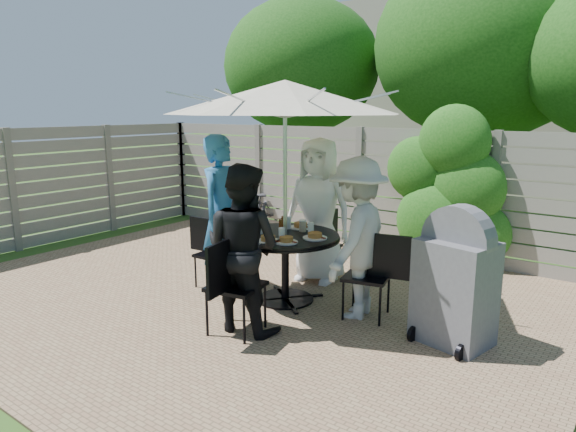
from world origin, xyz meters
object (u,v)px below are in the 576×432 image
Objects in this scene: person_back at (318,211)px; person_left at (223,214)px; plate_front at (268,240)px; glass_left at (260,228)px; chair_front at (236,305)px; patio_table at (285,255)px; person_front at (243,249)px; bicycle at (254,209)px; glass_back at (288,223)px; chair_right at (368,293)px; glass_right at (311,229)px; chair_back at (322,258)px; bbq_grill at (455,282)px; umbrella at (285,97)px; syrup_jug at (283,226)px; chair_left at (215,267)px; person_right at (357,239)px; glass_front at (282,234)px; plate_back at (301,226)px; plate_left at (257,229)px; plate_extra at (286,240)px; coffee_cup at (303,226)px; plate_right at (315,236)px.

person_back is 0.97× the size of person_left.
plate_front is 0.37m from glass_left.
chair_front is at bearing -139.30° from person_left.
patio_table is 0.87m from person_front.
plate_front is at bearing -113.45° from person_left.
bicycle is at bearing -58.83° from person_front.
chair_right is at bearing -5.89° from glass_back.
person_back is 0.77m from glass_right.
person_left reaches higher than glass_right.
bbq_grill is (1.98, -0.88, 0.34)m from chair_back.
syrup_jug is at bearing 147.86° from umbrella.
patio_table is 9.46× the size of glass_back.
glass_back reaches higher than chair_left.
chair_back is at bearing -50.52° from chair_right.
chair_front is at bearing -77.40° from glass_back.
patio_table is at bearing -60.33° from glass_back.
plate_front is 1.62× the size of syrup_jug.
bbq_grill is at bearing -28.46° from person_back.
person_left is at bearing -90.00° from person_right.
patio_table is 0.41m from glass_front.
person_right is (0.95, -0.84, 0.58)m from chair_back.
person_right is 11.84× the size of glass_back.
chair_front is 0.75× the size of bbq_grill.
patio_table is 1.58× the size of chair_left.
glass_right is at bearing -15.33° from glass_back.
syrup_jug reaches higher than bicycle.
plate_back and plate_front have the same top height.
umbrella is 2.20m from chair_back.
chair_front is 1.23m from glass_right.
plate_left is (0.60, 0.08, 0.55)m from chair_left.
chair_front reaches higher than patio_table.
plate_back is 0.68m from plate_extra.
glass_right reaches higher than coffee_cup.
person_right is 6.38× the size of plate_left.
glass_front is at bearing -126.83° from plate_right.
bbq_grill reaches higher than glass_right.
plate_front is 1.86× the size of glass_front.
plate_front is at bearing -82.33° from plate_back.
plate_back is 0.37m from glass_right.
glass_back is (0.68, 0.35, -0.08)m from person_left.
syrup_jug is at bearing -51.07° from bicycle.
chair_right is at bearing 28.20° from plate_front.
person_left reaches higher than chair_right.
plate_right is at bearing -21.51° from glass_back.
umbrella reaches higher than chair_right.
plate_right is at bearing -90.00° from person_right.
glass_left is (-0.37, 0.82, 0.55)m from chair_front.
person_left is 2.78m from bicycle.
person_right is at bearing -4.94° from chair_right.
person_front reaches higher than glass_front.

